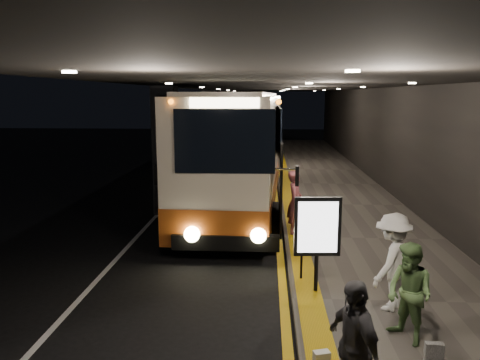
{
  "coord_description": "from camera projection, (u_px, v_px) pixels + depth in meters",
  "views": [
    {
      "loc": [
        1.98,
        -11.85,
        4.1
      ],
      "look_at": [
        1.22,
        1.26,
        1.7
      ],
      "focal_mm": 35.0,
      "sensor_mm": 36.0,
      "label": 1
    }
  ],
  "objects": [
    {
      "name": "ground",
      "position": [
        192.0,
        251.0,
        12.48
      ],
      "size": [
        90.0,
        90.0,
        0.0
      ],
      "primitive_type": "plane",
      "color": "black"
    },
    {
      "name": "lane_line_white",
      "position": [
        165.0,
        206.0,
        17.5
      ],
      "size": [
        0.12,
        50.0,
        0.01
      ],
      "primitive_type": "cube",
      "color": "silver",
      "rests_on": "ground"
    },
    {
      "name": "kerb_stripe_yellow",
      "position": [
        276.0,
        207.0,
        17.26
      ],
      "size": [
        0.18,
        50.0,
        0.01
      ],
      "primitive_type": "cube",
      "color": "gold",
      "rests_on": "ground"
    },
    {
      "name": "sidewalk",
      "position": [
        342.0,
        206.0,
        17.11
      ],
      "size": [
        4.5,
        50.0,
        0.15
      ],
      "primitive_type": "cube",
      "color": "#514C44",
      "rests_on": "ground"
    },
    {
      "name": "tactile_strip",
      "position": [
        290.0,
        203.0,
        17.21
      ],
      "size": [
        0.5,
        50.0,
        0.01
      ],
      "primitive_type": "cube",
      "color": "gold",
      "rests_on": "sidewalk"
    },
    {
      "name": "terminal_wall",
      "position": [
        410.0,
        126.0,
        16.46
      ],
      "size": [
        0.1,
        50.0,
        6.0
      ],
      "primitive_type": "cube",
      "color": "black",
      "rests_on": "ground"
    },
    {
      "name": "support_columns",
      "position": [
        166.0,
        151.0,
        16.1
      ],
      "size": [
        0.8,
        24.8,
        4.4
      ],
      "color": "black",
      "rests_on": "ground"
    },
    {
      "name": "canopy",
      "position": [
        282.0,
        80.0,
        16.43
      ],
      "size": [
        9.0,
        50.0,
        0.4
      ],
      "primitive_type": "cube",
      "color": "black",
      "rests_on": "support_columns"
    },
    {
      "name": "coach_main",
      "position": [
        240.0,
        154.0,
        17.27
      ],
      "size": [
        3.26,
        13.08,
        4.05
      ],
      "rotation": [
        0.0,
        0.0,
        -0.05
      ],
      "color": "beige",
      "rests_on": "ground"
    },
    {
      "name": "coach_second",
      "position": [
        250.0,
        129.0,
        30.61
      ],
      "size": [
        2.74,
        12.42,
        3.9
      ],
      "rotation": [
        0.0,
        0.0,
        0.01
      ],
      "color": "beige",
      "rests_on": "ground"
    },
    {
      "name": "coach_third",
      "position": [
        256.0,
        121.0,
        41.81
      ],
      "size": [
        3.09,
        12.11,
        3.77
      ],
      "rotation": [
        0.0,
        0.0,
        0.05
      ],
      "color": "beige",
      "rests_on": "ground"
    },
    {
      "name": "passenger_boarding",
      "position": [
        295.0,
        202.0,
        13.38
      ],
      "size": [
        0.57,
        0.74,
        1.84
      ],
      "primitive_type": "imported",
      "rotation": [
        0.0,
        0.0,
        1.37
      ],
      "color": "#A24C52",
      "rests_on": "sidewalk"
    },
    {
      "name": "passenger_waiting_green",
      "position": [
        410.0,
        293.0,
        7.46
      ],
      "size": [
        0.83,
        0.94,
        1.65
      ],
      "primitive_type": "imported",
      "rotation": [
        0.0,
        0.0,
        -1.03
      ],
      "color": "#5A7F47",
      "rests_on": "sidewalk"
    },
    {
      "name": "passenger_waiting_white",
      "position": [
        392.0,
        262.0,
        8.61
      ],
      "size": [
        1.18,
        1.26,
        1.83
      ],
      "primitive_type": "imported",
      "rotation": [
        0.0,
        0.0,
        -2.26
      ],
      "color": "white",
      "rests_on": "sidewalk"
    },
    {
      "name": "passenger_waiting_grey",
      "position": [
        353.0,
        347.0,
        5.76
      ],
      "size": [
        0.89,
        1.16,
        1.76
      ],
      "primitive_type": "imported",
      "rotation": [
        0.0,
        0.0,
        -1.17
      ],
      "color": "#424145",
      "rests_on": "sidewalk"
    },
    {
      "name": "bag_polka",
      "position": [
        434.0,
        353.0,
        6.96
      ],
      "size": [
        0.27,
        0.13,
        0.32
      ],
      "primitive_type": "cube",
      "rotation": [
        0.0,
        0.0,
        -0.07
      ],
      "color": "black",
      "rests_on": "sidewalk"
    },
    {
      "name": "info_sign",
      "position": [
        317.0,
        228.0,
        9.31
      ],
      "size": [
        0.93,
        0.17,
        1.96
      ],
      "rotation": [
        0.0,
        0.0,
        0.06
      ],
      "color": "black",
      "rests_on": "sidewalk"
    },
    {
      "name": "stanchion_post",
      "position": [
        302.0,
        253.0,
        10.08
      ],
      "size": [
        0.05,
        0.05,
        1.19
      ],
      "primitive_type": "cylinder",
      "color": "black",
      "rests_on": "sidewalk"
    }
  ]
}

